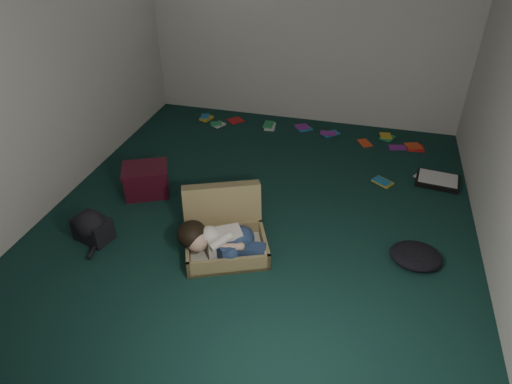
% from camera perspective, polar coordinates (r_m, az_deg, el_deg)
% --- Properties ---
extents(floor, '(4.50, 4.50, 0.00)m').
position_cam_1_polar(floor, '(4.43, 0.50, -2.71)').
color(floor, '#11312A').
rests_on(floor, ground).
extents(wall_back, '(4.50, 0.00, 4.50)m').
position_cam_1_polar(wall_back, '(5.92, 6.36, 20.61)').
color(wall_back, silver).
rests_on(wall_back, ground).
extents(wall_front, '(4.50, 0.00, 4.50)m').
position_cam_1_polar(wall_front, '(2.00, -15.78, -9.94)').
color(wall_front, silver).
rests_on(wall_front, ground).
extents(wall_left, '(0.00, 4.50, 4.50)m').
position_cam_1_polar(wall_left, '(4.69, -24.66, 14.26)').
color(wall_left, silver).
rests_on(wall_left, ground).
extents(suitcase, '(0.89, 0.88, 0.50)m').
position_cam_1_polar(suitcase, '(3.99, -3.94, -4.90)').
color(suitcase, '#907D4F').
rests_on(suitcase, floor).
extents(person, '(0.76, 0.41, 0.31)m').
position_cam_1_polar(person, '(3.83, -4.44, -6.07)').
color(person, silver).
rests_on(person, suitcase).
extents(maroon_bin, '(0.56, 0.51, 0.31)m').
position_cam_1_polar(maroon_bin, '(4.78, -13.55, 1.46)').
color(maroon_bin, '#460E1D').
rests_on(maroon_bin, floor).
extents(backpack, '(0.47, 0.41, 0.24)m').
position_cam_1_polar(backpack, '(4.32, -19.74, -4.28)').
color(backpack, black).
rests_on(backpack, floor).
extents(clothing_pile, '(0.51, 0.44, 0.14)m').
position_cam_1_polar(clothing_pile, '(4.09, 19.40, -7.39)').
color(clothing_pile, black).
rests_on(clothing_pile, floor).
extents(paper_tray, '(0.47, 0.38, 0.06)m').
position_cam_1_polar(paper_tray, '(5.25, 21.74, 1.36)').
color(paper_tray, black).
rests_on(paper_tray, floor).
extents(book_scatter, '(3.00, 1.30, 0.02)m').
position_cam_1_polar(book_scatter, '(5.81, 8.45, 6.56)').
color(book_scatter, gold).
rests_on(book_scatter, floor).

